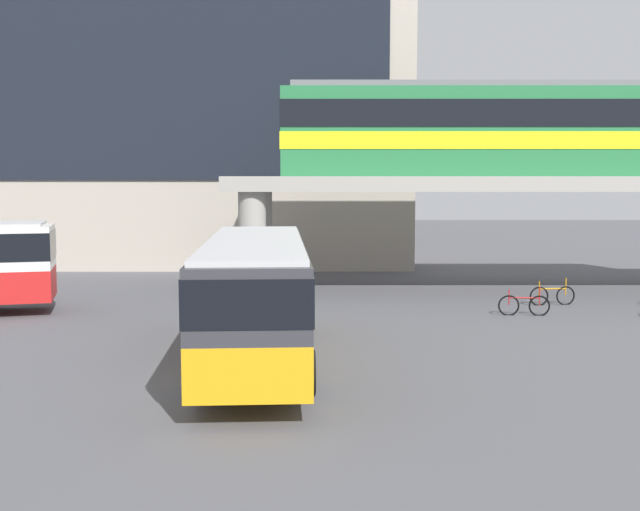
{
  "coord_description": "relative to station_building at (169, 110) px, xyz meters",
  "views": [
    {
      "loc": [
        2.46,
        -17.39,
        4.82
      ],
      "look_at": [
        2.4,
        8.64,
        2.2
      ],
      "focal_mm": 44.07,
      "sensor_mm": 36.0,
      "label": 1
    }
  ],
  "objects": [
    {
      "name": "bicycle_orange",
      "position": [
        17.54,
        -16.23,
        -8.24
      ],
      "size": [
        1.78,
        0.3,
        1.04
      ],
      "color": "black",
      "rests_on": "ground_plane"
    },
    {
      "name": "station_building",
      "position": [
        0.0,
        0.0,
        0.0
      ],
      "size": [
        27.2,
        11.79,
        17.2
      ],
      "color": "#B2A899",
      "rests_on": "ground_plane"
    },
    {
      "name": "bus_main",
      "position": [
        7.12,
        -25.44,
        -6.61
      ],
      "size": [
        3.19,
        11.16,
        3.22
      ],
      "color": "orange",
      "rests_on": "ground_plane"
    },
    {
      "name": "elevated_platform",
      "position": [
        19.05,
        -12.35,
        -4.49
      ],
      "size": [
        28.32,
        5.67,
        4.83
      ],
      "color": "#9E9B93",
      "rests_on": "ground_plane"
    },
    {
      "name": "ground_plane",
      "position": [
        6.32,
        -18.08,
        -8.6
      ],
      "size": [
        120.0,
        120.0,
        0.0
      ],
      "primitive_type": "plane",
      "color": "#515156"
    },
    {
      "name": "bicycle_red",
      "position": [
        15.9,
        -18.47,
        -8.24
      ],
      "size": [
        1.79,
        0.2,
        1.04
      ],
      "color": "black",
      "rests_on": "ground_plane"
    },
    {
      "name": "train",
      "position": [
        17.2,
        -12.35,
        -1.8
      ],
      "size": [
        20.07,
        2.96,
        3.84
      ],
      "color": "#26723F",
      "rests_on": "elevated_platform"
    }
  ]
}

